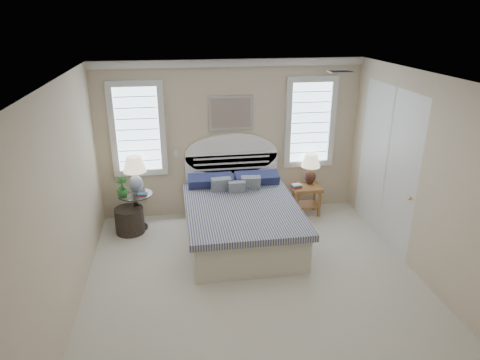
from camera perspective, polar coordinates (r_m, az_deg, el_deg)
name	(u,v)px	position (r m, az deg, el deg)	size (l,w,h in m)	color
floor	(258,291)	(5.76, 2.43, -14.63)	(4.50, 5.00, 0.01)	beige
ceiling	(262,82)	(4.71, 2.95, 12.97)	(4.50, 5.00, 0.01)	white
wall_back	(231,139)	(7.41, -1.23, 5.43)	(4.50, 0.02, 2.70)	beige
wall_left	(62,210)	(5.16, -22.69, -3.66)	(0.02, 5.00, 2.70)	beige
wall_right	(434,185)	(5.94, 24.43, -0.67)	(0.02, 5.00, 2.70)	beige
crown_molding	(231,63)	(7.13, -1.27, 15.36)	(4.50, 0.08, 0.12)	silver
hvac_vent	(340,72)	(5.83, 13.23, 13.87)	(0.30, 0.20, 0.02)	#B2B2B2
switch_plate	(176,153)	(7.39, -8.53, 3.53)	(0.08, 0.01, 0.12)	silver
window_left	(138,129)	(7.29, -13.47, 6.60)	(0.90, 0.06, 1.60)	#C9E8FF
window_right	(310,122)	(7.64, 9.32, 7.58)	(0.90, 0.06, 1.60)	#C9E8FF
painting	(231,113)	(7.26, -1.22, 8.92)	(0.74, 0.04, 0.58)	silver
closet_door	(386,166)	(6.94, 18.90, 1.83)	(0.02, 1.80, 2.40)	silver
bed	(240,216)	(6.80, 0.05, -4.83)	(1.72, 2.28, 1.47)	silver
side_table_left	(136,207)	(7.29, -13.64, -3.56)	(0.56, 0.56, 0.63)	black
nightstand_right	(306,194)	(7.69, 8.83, -1.84)	(0.50, 0.40, 0.53)	olive
floor_pot	(130,220)	(7.27, -14.49, -5.23)	(0.47, 0.47, 0.43)	black
lamp_left	(135,170)	(7.16, -13.85, 1.27)	(0.40, 0.40, 0.61)	silver
lamp_right	(311,166)	(7.67, 9.40, 1.92)	(0.36, 0.36, 0.55)	black
potted_plant	(122,187)	(7.06, -15.48, -0.93)	(0.19, 0.19, 0.34)	#396F2C
books_left	(142,194)	(7.09, -12.88, -1.89)	(0.16, 0.12, 0.04)	#A92A2C
books_right	(296,186)	(7.54, 7.53, -0.81)	(0.20, 0.17, 0.07)	#A92A2C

